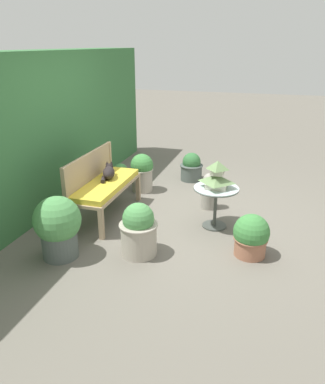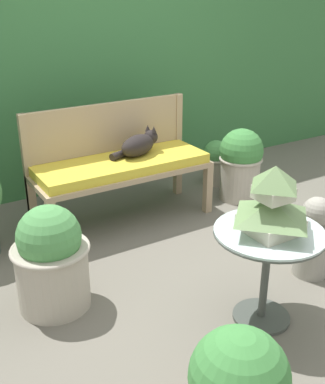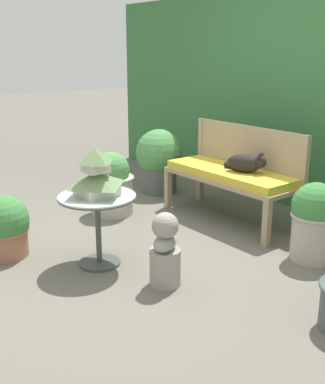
# 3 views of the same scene
# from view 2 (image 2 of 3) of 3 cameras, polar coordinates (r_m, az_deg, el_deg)

# --- Properties ---
(ground) EXTENTS (30.00, 30.00, 0.00)m
(ground) POSITION_cam_2_polar(r_m,az_deg,el_deg) (3.30, 7.82, -9.44)
(ground) COLOR #666056
(foliage_hedge_back) EXTENTS (6.40, 0.71, 2.25)m
(foliage_hedge_back) POSITION_cam_2_polar(r_m,az_deg,el_deg) (4.78, -9.08, 15.27)
(foliage_hedge_back) COLOR #38703D
(foliage_hedge_back) RESTS_ON ground
(garden_bench) EXTENTS (1.41, 0.52, 0.52)m
(garden_bench) POSITION_cam_2_polar(r_m,az_deg,el_deg) (3.80, -4.81, 2.75)
(garden_bench) COLOR tan
(garden_bench) RESTS_ON ground
(bench_backrest) EXTENTS (1.41, 0.06, 0.92)m
(bench_backrest) POSITION_cam_2_polar(r_m,az_deg,el_deg) (3.94, -6.51, 6.76)
(bench_backrest) COLOR tan
(bench_backrest) RESTS_ON ground
(cat) EXTENTS (0.46, 0.28, 0.21)m
(cat) POSITION_cam_2_polar(r_m,az_deg,el_deg) (3.85, -2.82, 5.64)
(cat) COLOR black
(cat) RESTS_ON garden_bench
(patio_table) EXTENTS (0.60, 0.60, 0.57)m
(patio_table) POSITION_cam_2_polar(r_m,az_deg,el_deg) (2.69, 12.35, -6.84)
(patio_table) COLOR #424742
(patio_table) RESTS_ON ground
(pagoda_birdhouse) EXTENTS (0.36, 0.36, 0.37)m
(pagoda_birdhouse) POSITION_cam_2_polar(r_m,az_deg,el_deg) (2.57, 12.88, -1.41)
(pagoda_birdhouse) COLOR beige
(pagoda_birdhouse) RESTS_ON patio_table
(garden_bust) EXTENTS (0.28, 0.31, 0.55)m
(garden_bust) POSITION_cam_2_polar(r_m,az_deg,el_deg) (3.28, 17.46, -5.33)
(garden_bust) COLOR gray
(garden_bust) RESTS_ON ground
(potted_plant_hedge_corner) EXTENTS (0.46, 0.46, 0.65)m
(potted_plant_hedge_corner) POSITION_cam_2_polar(r_m,az_deg,el_deg) (2.88, -13.04, -7.80)
(potted_plant_hedge_corner) COLOR #ADA393
(potted_plant_hedge_corner) RESTS_ON ground
(potted_plant_patio_mid) EXTENTS (0.38, 0.38, 0.64)m
(potted_plant_patio_mid) POSITION_cam_2_polar(r_m,az_deg,el_deg) (4.29, 9.25, 3.41)
(potted_plant_patio_mid) COLOR #ADA393
(potted_plant_patio_mid) RESTS_ON ground
(potted_plant_table_near) EXTENTS (0.28, 0.28, 0.43)m
(potted_plant_table_near) POSITION_cam_2_polar(r_m,az_deg,el_deg) (4.64, 6.34, 3.61)
(potted_plant_table_near) COLOR #ADA393
(potted_plant_table_near) RESTS_ON ground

